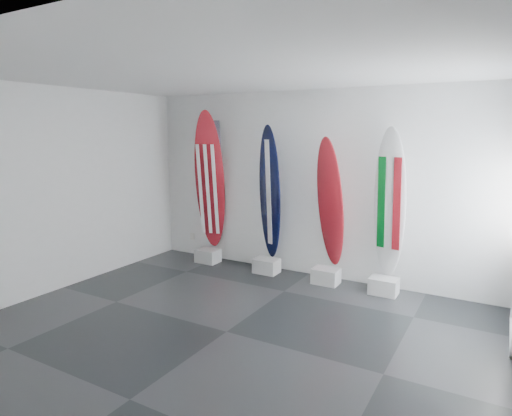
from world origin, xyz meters
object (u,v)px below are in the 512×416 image
Objects in this scene: surfboard_navy at (270,193)px; surfboard_swiss at (330,203)px; surfboard_italy at (390,203)px; surfboard_usa at (210,181)px.

surfboard_navy is 1.06m from surfboard_swiss.
surfboard_navy reaches higher than surfboard_italy.
surfboard_swiss is (1.06, 0.00, -0.09)m from surfboard_navy.
surfboard_italy is (1.95, 0.00, -0.02)m from surfboard_navy.
surfboard_swiss is 0.90m from surfboard_italy.
surfboard_italy is at bearing -12.17° from surfboard_usa.
surfboard_usa reaches higher than surfboard_navy.
surfboard_swiss is 0.94× the size of surfboard_italy.
surfboard_navy is at bearing -165.12° from surfboard_swiss.
surfboard_italy is (3.17, 0.00, -0.15)m from surfboard_usa.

